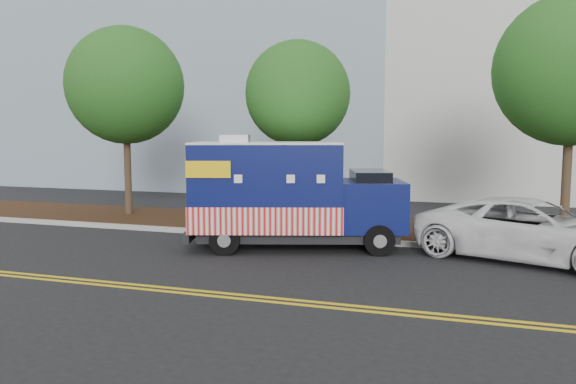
% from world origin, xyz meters
% --- Properties ---
extents(ground, '(120.00, 120.00, 0.00)m').
position_xyz_m(ground, '(0.00, 0.00, 0.00)').
color(ground, black).
rests_on(ground, ground).
extents(curb, '(120.00, 0.18, 0.15)m').
position_xyz_m(curb, '(0.00, 1.40, 0.07)').
color(curb, '#9E9E99').
rests_on(curb, ground).
extents(mulch_strip, '(120.00, 4.00, 0.15)m').
position_xyz_m(mulch_strip, '(0.00, 3.50, 0.07)').
color(mulch_strip, black).
rests_on(mulch_strip, ground).
extents(centerline_near, '(120.00, 0.10, 0.01)m').
position_xyz_m(centerline_near, '(0.00, -4.45, 0.01)').
color(centerline_near, gold).
rests_on(centerline_near, ground).
extents(centerline_far, '(120.00, 0.10, 0.01)m').
position_xyz_m(centerline_far, '(0.00, -4.70, 0.01)').
color(centerline_far, gold).
rests_on(centerline_far, ground).
extents(tree_a, '(4.31, 4.31, 7.09)m').
position_xyz_m(tree_a, '(-6.33, 3.61, 4.93)').
color(tree_a, '#38281C').
rests_on(tree_a, ground).
extents(tree_b, '(3.45, 3.45, 6.21)m').
position_xyz_m(tree_b, '(0.44, 3.26, 4.47)').
color(tree_b, '#38281C').
rests_on(tree_b, ground).
extents(tree_c, '(4.34, 4.34, 7.16)m').
position_xyz_m(tree_c, '(8.55, 3.33, 4.99)').
color(tree_c, '#38281C').
rests_on(tree_c, ground).
extents(sign_post, '(0.06, 0.06, 2.40)m').
position_xyz_m(sign_post, '(-2.58, 1.99, 1.20)').
color(sign_post, '#473828').
rests_on(sign_post, ground).
extents(food_truck, '(6.34, 3.81, 3.16)m').
position_xyz_m(food_truck, '(1.03, 0.22, 1.43)').
color(food_truck, black).
rests_on(food_truck, ground).
extents(white_car, '(6.15, 4.30, 1.56)m').
position_xyz_m(white_car, '(7.42, 0.63, 0.78)').
color(white_car, silver).
rests_on(white_car, ground).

